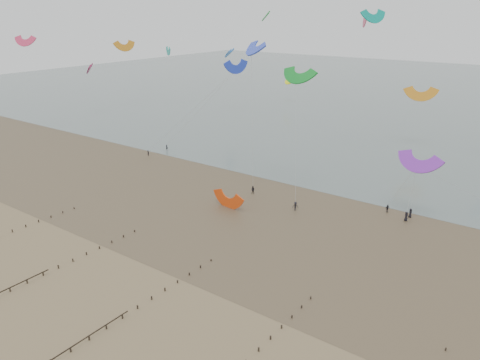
# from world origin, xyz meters

# --- Properties ---
(ground) EXTENTS (500.00, 500.00, 0.00)m
(ground) POSITION_xyz_m (0.00, 0.00, 0.00)
(ground) COLOR brown
(ground) RESTS_ON ground
(sea_and_shore) EXTENTS (500.00, 665.00, 0.03)m
(sea_and_shore) POSITION_xyz_m (-4.08, 34.40, 0.01)
(sea_and_shore) COLOR #475654
(sea_and_shore) RESTS_ON ground
(kitesurfer_lead) EXTENTS (0.59, 0.39, 1.58)m
(kitesurfer_lead) POSITION_xyz_m (-46.90, 46.85, 0.79)
(kitesurfer_lead) COLOR black
(kitesurfer_lead) RESTS_ON ground
(kitesurfers) EXTENTS (127.89, 24.17, 1.89)m
(kitesurfers) POSITION_xyz_m (22.65, 47.29, 0.88)
(kitesurfers) COLOR black
(kitesurfers) RESTS_ON ground
(grounded_kite) EXTENTS (7.53, 6.19, 3.82)m
(grounded_kite) POSITION_xyz_m (-7.02, 31.00, 0.00)
(grounded_kite) COLOR #D93F0D
(grounded_kite) RESTS_ON ground
(kites_airborne) EXTENTS (240.72, 103.91, 37.02)m
(kites_airborne) POSITION_xyz_m (-12.42, 87.46, 22.24)
(kites_airborne) COLOR #D82B50
(kites_airborne) RESTS_ON ground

